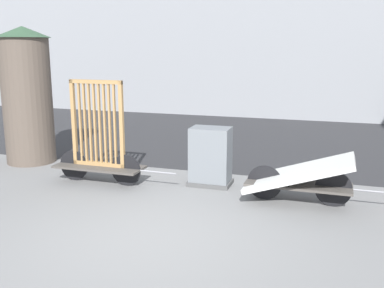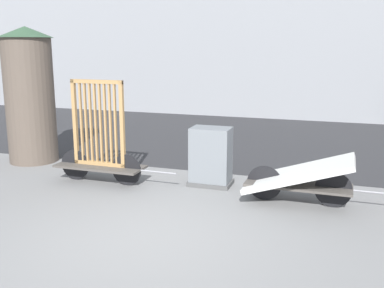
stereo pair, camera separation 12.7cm
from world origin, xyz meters
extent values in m
plane|color=slate|center=(0.00, 0.00, 0.00)|extent=(60.00, 60.00, 0.00)
cube|color=#2D2D30|center=(0.00, 7.13, 0.00)|extent=(56.00, 7.38, 0.01)
cube|color=#4C4742|center=(-1.85, 2.12, 0.32)|extent=(1.73, 0.65, 0.04)
cylinder|color=black|center=(-1.29, 2.11, 0.30)|extent=(0.59, 0.04, 0.59)
cylinder|color=black|center=(-2.41, 2.13, 0.30)|extent=(0.59, 0.04, 0.59)
cylinder|color=gray|center=(-0.64, 2.10, 0.32)|extent=(0.70, 0.04, 0.03)
cube|color=#A87F4C|center=(-1.85, 2.12, 0.37)|extent=(1.08, 0.09, 0.07)
cube|color=#A87F4C|center=(-1.85, 2.12, 1.92)|extent=(1.08, 0.09, 0.07)
cube|color=#A87F4C|center=(-2.36, 2.12, 1.15)|extent=(0.07, 0.07, 1.62)
cube|color=#A87F4C|center=(-1.35, 2.11, 1.15)|extent=(0.07, 0.07, 1.62)
cube|color=#A87F4C|center=(-2.22, 2.12, 1.15)|extent=(0.04, 0.05, 1.55)
cube|color=#A87F4C|center=(-2.11, 2.12, 1.15)|extent=(0.04, 0.05, 1.55)
cube|color=#A87F4C|center=(-2.01, 2.12, 1.15)|extent=(0.04, 0.05, 1.55)
cube|color=#A87F4C|center=(-1.91, 2.12, 1.15)|extent=(0.04, 0.05, 1.55)
cube|color=#A87F4C|center=(-1.80, 2.12, 1.15)|extent=(0.04, 0.05, 1.55)
cube|color=#A87F4C|center=(-1.70, 2.12, 1.15)|extent=(0.04, 0.05, 1.55)
cube|color=#A87F4C|center=(-1.59, 2.11, 1.15)|extent=(0.04, 0.05, 1.55)
cube|color=#A87F4C|center=(-1.49, 2.11, 1.15)|extent=(0.04, 0.05, 1.55)
cube|color=#4C4742|center=(1.85, 2.12, 0.32)|extent=(1.73, 0.64, 0.04)
cylinder|color=black|center=(2.41, 2.11, 0.30)|extent=(0.59, 0.04, 0.59)
cylinder|color=black|center=(1.29, 2.12, 0.30)|extent=(0.59, 0.04, 0.59)
cylinder|color=gray|center=(3.06, 2.10, 0.32)|extent=(0.70, 0.04, 0.03)
cube|color=silver|center=(1.85, 2.12, 0.52)|extent=(1.75, 1.02, 0.63)
cube|color=#4C4C4C|center=(0.20, 2.63, 0.04)|extent=(0.79, 0.55, 0.08)
cube|color=slate|center=(0.20, 2.63, 0.55)|extent=(0.73, 0.49, 1.10)
cylinder|color=brown|center=(-4.12, 3.09, 1.37)|extent=(1.07, 1.07, 2.74)
cone|color=#335138|center=(-4.12, 3.09, 2.86)|extent=(1.19, 1.19, 0.24)
camera|label=1|loc=(2.32, -5.22, 2.57)|focal=42.00mm
camera|label=2|loc=(2.45, -5.18, 2.57)|focal=42.00mm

